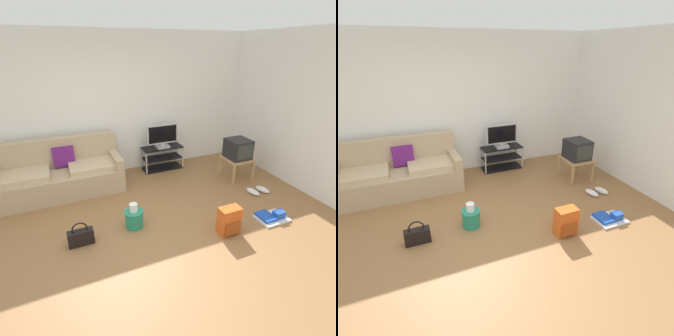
% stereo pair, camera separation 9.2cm
% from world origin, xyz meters
% --- Properties ---
extents(ground_plane, '(9.00, 9.80, 0.02)m').
position_xyz_m(ground_plane, '(0.00, 0.00, -0.01)').
color(ground_plane, olive).
extents(wall_back, '(9.00, 0.10, 2.70)m').
position_xyz_m(wall_back, '(0.00, 2.45, 1.35)').
color(wall_back, white).
rests_on(wall_back, ground_plane).
extents(wall_right, '(0.10, 3.60, 2.70)m').
position_xyz_m(wall_right, '(3.05, 0.84, 1.35)').
color(wall_right, white).
rests_on(wall_right, ground_plane).
extents(couch, '(2.11, 0.84, 0.94)m').
position_xyz_m(couch, '(-0.99, 1.91, 0.34)').
color(couch, tan).
rests_on(couch, ground_plane).
extents(tv_stand, '(0.85, 0.37, 0.48)m').
position_xyz_m(tv_stand, '(1.05, 2.14, 0.24)').
color(tv_stand, black).
rests_on(tv_stand, ground_plane).
extents(flat_tv, '(0.66, 0.22, 0.49)m').
position_xyz_m(flat_tv, '(1.05, 2.11, 0.73)').
color(flat_tv, '#B2B2B7').
rests_on(flat_tv, tv_stand).
extents(side_table, '(0.51, 0.51, 0.43)m').
position_xyz_m(side_table, '(2.22, 1.13, 0.36)').
color(side_table, tan).
rests_on(side_table, ground_plane).
extents(crt_tv, '(0.41, 0.44, 0.37)m').
position_xyz_m(crt_tv, '(2.22, 1.14, 0.61)').
color(crt_tv, '#232326').
rests_on(crt_tv, side_table).
extents(backpack, '(0.30, 0.25, 0.40)m').
position_xyz_m(backpack, '(1.07, -0.26, 0.20)').
color(backpack, '#CC561E').
rests_on(backpack, ground_plane).
extents(handbag, '(0.33, 0.12, 0.34)m').
position_xyz_m(handbag, '(-0.86, 0.31, 0.12)').
color(handbag, black).
rests_on(handbag, ground_plane).
extents(cleaning_bucket, '(0.28, 0.28, 0.38)m').
position_xyz_m(cleaning_bucket, '(-0.10, 0.40, 0.15)').
color(cleaning_bucket, '#238466').
rests_on(cleaning_bucket, ground_plane).
extents(sneakers_pair, '(0.39, 0.30, 0.09)m').
position_xyz_m(sneakers_pair, '(2.22, 0.46, 0.04)').
color(sneakers_pair, white).
rests_on(sneakers_pair, ground_plane).
extents(floor_tray, '(0.46, 0.35, 0.14)m').
position_xyz_m(floor_tray, '(1.87, -0.26, 0.04)').
color(floor_tray, silver).
rests_on(floor_tray, ground_plane).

